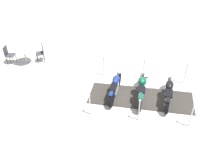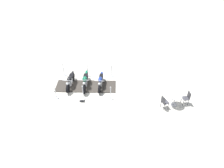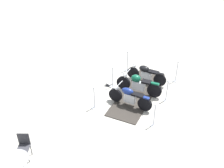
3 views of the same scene
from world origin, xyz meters
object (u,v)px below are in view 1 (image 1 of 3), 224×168
(stanchion_left_mid, at_px, (139,114))
(info_placard, at_px, (145,76))
(motorcycle_forest, at_px, (142,88))
(stanchion_left_rear, at_px, (90,109))
(cafe_chair_across_table, at_px, (41,52))
(stanchion_right_mid, at_px, (143,73))
(cafe_chair_near_table, at_px, (9,54))
(stanchion_right_rear, at_px, (104,71))
(motorcycle_navy, at_px, (115,86))
(motorcycle_black, at_px, (169,91))
(stanchion_right_front, at_px, (185,78))
(cafe_table, at_px, (24,54))
(stanchion_left_front, at_px, (190,120))

(stanchion_left_mid, xyz_separation_m, info_placard, (-0.31, -2.94, -0.27))
(motorcycle_forest, distance_m, stanchion_left_rear, 2.35)
(motorcycle_forest, bearing_deg, cafe_chair_across_table, 68.25)
(stanchion_right_mid, bearing_deg, cafe_chair_near_table, -7.50)
(stanchion_left_mid, relative_size, stanchion_right_rear, 0.99)
(motorcycle_navy, distance_m, stanchion_left_rear, 1.59)
(motorcycle_black, relative_size, stanchion_right_front, 1.82)
(motorcycle_navy, relative_size, stanchion_right_front, 1.78)
(stanchion_left_mid, xyz_separation_m, stanchion_right_mid, (-0.22, -2.69, 0.03))
(motorcycle_forest, distance_m, stanchion_right_rear, 2.30)
(stanchion_right_mid, distance_m, info_placard, 0.40)
(stanchion_right_mid, height_order, cafe_chair_across_table, stanchion_right_mid)
(stanchion_left_rear, height_order, stanchion_left_mid, stanchion_left_mid)
(motorcycle_forest, bearing_deg, stanchion_right_mid, -0.13)
(stanchion_right_rear, distance_m, stanchion_right_front, 3.76)
(motorcycle_forest, bearing_deg, cafe_table, 73.64)
(stanchion_left_front, height_order, stanchion_left_mid, stanchion_left_front)
(stanchion_left_front, xyz_separation_m, stanchion_right_mid, (1.65, -2.85, 0.01))
(motorcycle_black, relative_size, stanchion_left_rear, 2.01)
(stanchion_left_mid, bearing_deg, cafe_chair_near_table, -28.41)
(motorcycle_navy, bearing_deg, cafe_table, 73.88)
(motorcycle_navy, relative_size, stanchion_left_mid, 1.92)
(stanchion_right_mid, xyz_separation_m, stanchion_right_rear, (1.87, -0.15, -0.05))
(motorcycle_forest, bearing_deg, motorcycle_black, -90.22)
(stanchion_left_rear, bearing_deg, cafe_chair_near_table, -35.80)
(stanchion_right_front, relative_size, cafe_chair_near_table, 1.19)
(stanchion_right_front, bearing_deg, cafe_table, -7.96)
(motorcycle_forest, height_order, stanchion_left_mid, stanchion_left_mid)
(stanchion_right_rear, height_order, cafe_chair_near_table, stanchion_right_rear)
(stanchion_right_front, xyz_separation_m, cafe_table, (7.92, -1.11, 0.23))
(motorcycle_forest, height_order, motorcycle_navy, motorcycle_forest)
(motorcycle_forest, distance_m, stanchion_left_mid, 1.40)
(stanchion_left_front, relative_size, stanchion_right_mid, 1.02)
(motorcycle_black, distance_m, stanchion_right_mid, 1.73)
(motorcycle_navy, height_order, stanchion_left_front, stanchion_left_front)
(stanchion_right_rear, bearing_deg, motorcycle_navy, 115.54)
(motorcycle_forest, xyz_separation_m, stanchion_left_mid, (0.11, 1.38, -0.18))
(cafe_table, bearing_deg, stanchion_right_front, 172.04)
(stanchion_left_front, xyz_separation_m, stanchion_right_rear, (3.53, -3.00, -0.05))
(cafe_chair_near_table, bearing_deg, cafe_chair_across_table, 8.29)
(info_placard, bearing_deg, stanchion_left_rear, -123.40)
(stanchion_right_front, bearing_deg, motorcycle_black, 55.17)
(motorcycle_black, height_order, stanchion_left_rear, stanchion_left_rear)
(stanchion_right_front, distance_m, cafe_chair_across_table, 7.28)
(stanchion_left_front, bearing_deg, motorcycle_black, -65.71)
(motorcycle_navy, bearing_deg, stanchion_right_front, -62.54)
(stanchion_right_front, distance_m, cafe_chair_near_table, 8.81)
(motorcycle_forest, height_order, info_placard, motorcycle_forest)
(motorcycle_forest, bearing_deg, stanchion_left_mid, 179.88)
(cafe_table, height_order, cafe_chair_near_table, cafe_chair_near_table)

